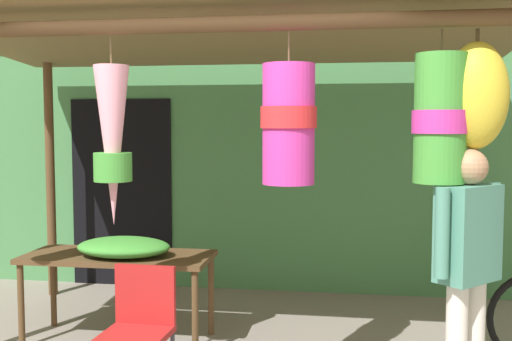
{
  "coord_description": "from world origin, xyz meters",
  "views": [
    {
      "loc": [
        0.97,
        -3.84,
        1.74
      ],
      "look_at": [
        0.21,
        1.05,
        1.36
      ],
      "focal_mm": 43.16,
      "sensor_mm": 36.0,
      "label": 1
    }
  ],
  "objects_px": {
    "display_table": "(118,263)",
    "folding_chair": "(139,322)",
    "vendor_in_orange": "(467,257)",
    "flower_heap_on_table": "(125,247)"
  },
  "relations": [
    {
      "from": "flower_heap_on_table",
      "to": "display_table",
      "type": "bearing_deg",
      "value": 139.58
    },
    {
      "from": "flower_heap_on_table",
      "to": "vendor_in_orange",
      "type": "xyz_separation_m",
      "value": [
        2.44,
        -0.69,
        0.15
      ]
    },
    {
      "from": "display_table",
      "to": "folding_chair",
      "type": "bearing_deg",
      "value": -62.09
    },
    {
      "from": "display_table",
      "to": "folding_chair",
      "type": "relative_size",
      "value": 1.77
    },
    {
      "from": "vendor_in_orange",
      "to": "folding_chair",
      "type": "bearing_deg",
      "value": -173.4
    },
    {
      "from": "display_table",
      "to": "vendor_in_orange",
      "type": "relative_size",
      "value": 0.94
    },
    {
      "from": "display_table",
      "to": "vendor_in_orange",
      "type": "height_order",
      "value": "vendor_in_orange"
    },
    {
      "from": "vendor_in_orange",
      "to": "flower_heap_on_table",
      "type": "bearing_deg",
      "value": 164.27
    },
    {
      "from": "display_table",
      "to": "folding_chair",
      "type": "xyz_separation_m",
      "value": [
        0.53,
        -1.0,
        -0.13
      ]
    },
    {
      "from": "folding_chair",
      "to": "vendor_in_orange",
      "type": "bearing_deg",
      "value": 6.6
    }
  ]
}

